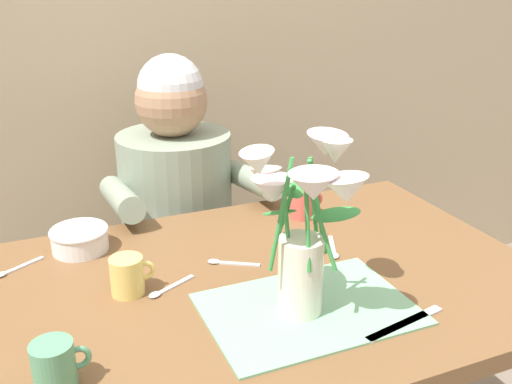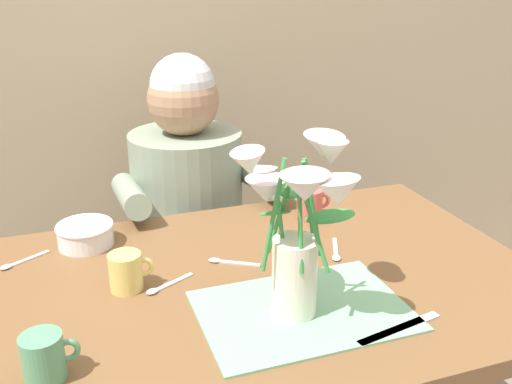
{
  "view_description": "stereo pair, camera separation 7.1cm",
  "coord_description": "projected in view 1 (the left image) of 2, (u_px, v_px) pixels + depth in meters",
  "views": [
    {
      "loc": [
        -0.44,
        -0.99,
        1.37
      ],
      "look_at": [
        0.0,
        0.05,
        0.92
      ],
      "focal_mm": 40.61,
      "sensor_mm": 36.0,
      "label": 1
    },
    {
      "loc": [
        -0.37,
        -1.02,
        1.37
      ],
      "look_at": [
        0.0,
        0.05,
        0.92
      ],
      "focal_mm": 40.61,
      "sensor_mm": 36.0,
      "label": 2
    }
  ],
  "objects": [
    {
      "name": "dinner_knife",
      "position": [
        405.0,
        324.0,
        1.08
      ],
      "size": [
        0.19,
        0.05,
        0.0
      ],
      "primitive_type": "cube",
      "rotation": [
        0.0,
        0.0,
        0.19
      ],
      "color": "silver",
      "rests_on": "dining_table"
    },
    {
      "name": "spoon_1",
      "position": [
        225.0,
        262.0,
        1.3
      ],
      "size": [
        0.11,
        0.07,
        0.01
      ],
      "color": "silver",
      "rests_on": "dining_table"
    },
    {
      "name": "wood_panel_backdrop",
      "position": [
        139.0,
        2.0,
        1.95
      ],
      "size": [
        4.0,
        0.1,
        2.5
      ],
      "primitive_type": "cube",
      "color": "tan",
      "rests_on": "ground_plane"
    },
    {
      "name": "spoon_3",
      "position": [
        334.0,
        251.0,
        1.35
      ],
      "size": [
        0.06,
        0.11,
        0.01
      ],
      "color": "silver",
      "rests_on": "dining_table"
    },
    {
      "name": "dining_table",
      "position": [
        264.0,
        316.0,
        1.28
      ],
      "size": [
        1.2,
        0.8,
        0.74
      ],
      "color": "brown",
      "rests_on": "ground_plane"
    },
    {
      "name": "flower_vase",
      "position": [
        304.0,
        217.0,
        1.04
      ],
      "size": [
        0.26,
        0.26,
        0.35
      ],
      "color": "silver",
      "rests_on": "dining_table"
    },
    {
      "name": "spoon_0",
      "position": [
        11.0,
        270.0,
        1.27
      ],
      "size": [
        0.11,
        0.07,
        0.01
      ],
      "color": "silver",
      "rests_on": "dining_table"
    },
    {
      "name": "seated_person",
      "position": [
        179.0,
        238.0,
        1.83
      ],
      "size": [
        0.45,
        0.47,
        1.14
      ],
      "rotation": [
        0.0,
        0.0,
        -0.05
      ],
      "color": "#4C4C56",
      "rests_on": "ground_plane"
    },
    {
      "name": "tea_cup",
      "position": [
        55.0,
        365.0,
        0.91
      ],
      "size": [
        0.09,
        0.07,
        0.08
      ],
      "color": "#569970",
      "rests_on": "dining_table"
    },
    {
      "name": "spoon_2",
      "position": [
        165.0,
        290.0,
        1.19
      ],
      "size": [
        0.11,
        0.07,
        0.01
      ],
      "color": "silver",
      "rests_on": "dining_table"
    },
    {
      "name": "ceramic_bowl",
      "position": [
        80.0,
        238.0,
        1.35
      ],
      "size": [
        0.14,
        0.14,
        0.06
      ],
      "color": "white",
      "rests_on": "dining_table"
    },
    {
      "name": "striped_placemat",
      "position": [
        308.0,
        309.0,
        1.12
      ],
      "size": [
        0.4,
        0.28,
        0.0
      ],
      "primitive_type": "cube",
      "color": "#7AB289",
      "rests_on": "dining_table"
    },
    {
      "name": "coffee_cup",
      "position": [
        128.0,
        276.0,
        1.17
      ],
      "size": [
        0.09,
        0.07,
        0.08
      ],
      "color": "#E5C666",
      "rests_on": "dining_table"
    },
    {
      "name": "ceramic_mug",
      "position": [
        303.0,
        203.0,
        1.53
      ],
      "size": [
        0.09,
        0.07,
        0.08
      ],
      "color": "#CC564C",
      "rests_on": "dining_table"
    }
  ]
}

